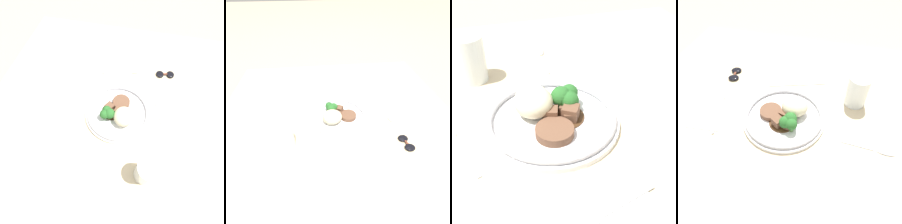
# 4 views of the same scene
# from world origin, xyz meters

# --- Properties ---
(ground_plane) EXTENTS (8.00, 8.00, 0.00)m
(ground_plane) POSITION_xyz_m (0.00, 0.00, 0.00)
(ground_plane) COLOR tan
(dining_table) EXTENTS (1.17, 1.15, 0.04)m
(dining_table) POSITION_xyz_m (0.00, 0.00, 0.02)
(dining_table) COLOR beige
(dining_table) RESTS_ON ground
(napkin) EXTENTS (0.17, 0.14, 0.00)m
(napkin) POSITION_xyz_m (-0.24, -0.03, 0.04)
(napkin) COLOR silver
(napkin) RESTS_ON dining_table
(plate) EXTENTS (0.28, 0.28, 0.07)m
(plate) POSITION_xyz_m (0.00, 0.02, 0.06)
(plate) COLOR white
(plate) RESTS_ON dining_table
(juice_glass) EXTENTS (0.07, 0.07, 0.11)m
(juice_glass) POSITION_xyz_m (0.23, 0.16, 0.09)
(juice_glass) COLOR #F4AD19
(juice_glass) RESTS_ON dining_table
(fork) EXTENTS (0.06, 0.17, 0.00)m
(fork) POSITION_xyz_m (-0.24, -0.00, 0.05)
(fork) COLOR #ADADB2
(fork) RESTS_ON napkin
(knife) EXTENTS (0.22, 0.08, 0.00)m
(knife) POSITION_xyz_m (0.01, 0.21, 0.04)
(knife) COLOR #ADADB2
(knife) RESTS_ON dining_table
(spoon) EXTENTS (0.16, 0.02, 0.01)m
(spoon) POSITION_xyz_m (0.31, -0.03, 0.05)
(spoon) COLOR #ADADB2
(spoon) RESTS_ON dining_table
(sunglasses) EXTENTS (0.06, 0.09, 0.01)m
(sunglasses) POSITION_xyz_m (-0.26, 0.20, 0.05)
(sunglasses) COLOR black
(sunglasses) RESTS_ON dining_table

